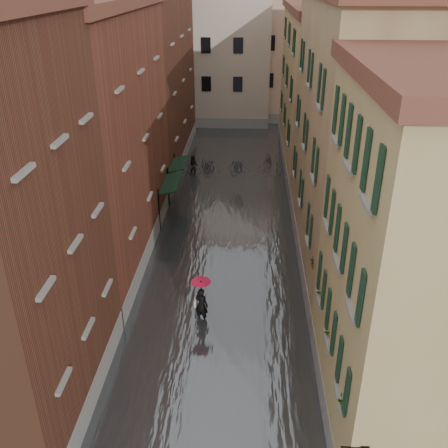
# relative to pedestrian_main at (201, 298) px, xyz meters

# --- Properties ---
(ground) EXTENTS (120.00, 120.00, 0.00)m
(ground) POSITION_rel_pedestrian_main_xyz_m (0.70, -2.98, -1.21)
(ground) COLOR slate
(ground) RESTS_ON ground
(floodwater) EXTENTS (10.00, 60.00, 0.20)m
(floodwater) POSITION_rel_pedestrian_main_xyz_m (0.70, 10.02, -1.11)
(floodwater) COLOR #46494D
(floodwater) RESTS_ON ground
(building_left_mid) EXTENTS (6.00, 14.00, 12.50)m
(building_left_mid) POSITION_rel_pedestrian_main_xyz_m (-6.30, 6.02, 5.04)
(building_left_mid) COLOR brown
(building_left_mid) RESTS_ON ground
(building_left_far) EXTENTS (6.00, 16.00, 14.00)m
(building_left_far) POSITION_rel_pedestrian_main_xyz_m (-6.30, 21.02, 5.79)
(building_left_far) COLOR brown
(building_left_far) RESTS_ON ground
(building_right_near) EXTENTS (6.00, 8.00, 11.50)m
(building_right_near) POSITION_rel_pedestrian_main_xyz_m (7.70, -4.98, 4.54)
(building_right_near) COLOR tan
(building_right_near) RESTS_ON ground
(building_right_mid) EXTENTS (6.00, 14.00, 13.00)m
(building_right_mid) POSITION_rel_pedestrian_main_xyz_m (7.70, 6.02, 5.29)
(building_right_mid) COLOR tan
(building_right_mid) RESTS_ON ground
(building_right_far) EXTENTS (6.00, 16.00, 11.50)m
(building_right_far) POSITION_rel_pedestrian_main_xyz_m (7.70, 21.02, 4.54)
(building_right_far) COLOR tan
(building_right_far) RESTS_ON ground
(building_end_cream) EXTENTS (12.00, 9.00, 13.00)m
(building_end_cream) POSITION_rel_pedestrian_main_xyz_m (-2.30, 35.02, 5.29)
(building_end_cream) COLOR beige
(building_end_cream) RESTS_ON ground
(building_end_pink) EXTENTS (10.00, 9.00, 12.00)m
(building_end_pink) POSITION_rel_pedestrian_main_xyz_m (6.70, 37.02, 4.79)
(building_end_pink) COLOR #CEA590
(building_end_pink) RESTS_ON ground
(awning_near) EXTENTS (1.09, 3.39, 2.80)m
(awning_near) POSITION_rel_pedestrian_main_xyz_m (-2.79, 10.02, 1.26)
(awning_near) COLOR black
(awning_near) RESTS_ON ground
(awning_far) EXTENTS (1.09, 2.90, 2.80)m
(awning_far) POSITION_rel_pedestrian_main_xyz_m (-2.79, 13.43, 1.25)
(awning_far) COLOR black
(awning_far) RESTS_ON ground
(window_planters) EXTENTS (0.59, 8.44, 0.84)m
(window_planters) POSITION_rel_pedestrian_main_xyz_m (4.82, -3.68, 2.30)
(window_planters) COLOR brown
(window_planters) RESTS_ON ground
(pedestrian_main) EXTENTS (0.89, 0.89, 2.06)m
(pedestrian_main) POSITION_rel_pedestrian_main_xyz_m (0.00, 0.00, 0.00)
(pedestrian_main) COLOR black
(pedestrian_main) RESTS_ON ground
(pedestrian_far) EXTENTS (0.88, 0.73, 1.66)m
(pedestrian_far) POSITION_rel_pedestrian_main_xyz_m (-2.27, 17.78, -0.39)
(pedestrian_far) COLOR black
(pedestrian_far) RESTS_ON ground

